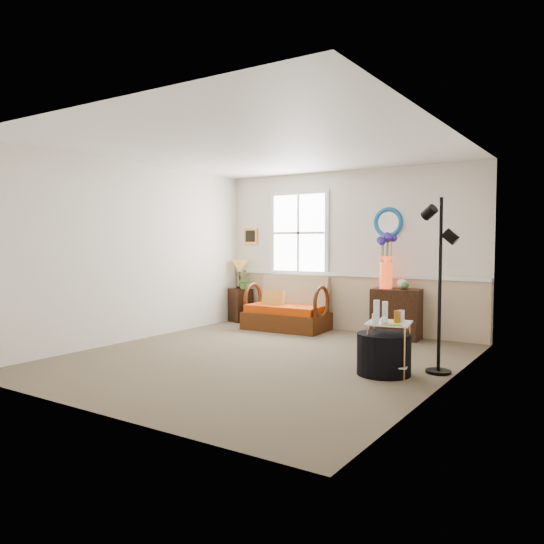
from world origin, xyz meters
The scene contains 19 objects.
floor centered at (0.00, 0.00, 0.00)m, with size 4.50×5.00×0.01m, color brown.
ceiling centered at (0.00, 0.00, 2.60)m, with size 4.50×5.00×0.01m, color white.
walls centered at (0.00, 0.00, 1.30)m, with size 4.51×5.01×2.60m.
wainscot centered at (0.00, 2.48, 0.45)m, with size 4.46×0.02×0.90m, color tan.
chair_rail centered at (0.00, 2.47, 0.92)m, with size 4.46×0.04×0.06m, color white.
window centered at (-0.90, 2.47, 1.60)m, with size 1.14×0.06×1.44m, color white, non-canonical shape.
picture centered at (-1.92, 2.48, 1.55)m, with size 0.28×0.03×0.28m, color #CB8932.
mirror centered at (0.70, 2.48, 1.75)m, with size 0.47×0.47×0.07m, color #14599A.
loveseat centered at (-0.86, 2.00, 0.44)m, with size 1.34×0.76×0.87m, color #4D2009, non-canonical shape.
throw_pillow centered at (-1.07, 1.93, 0.47)m, with size 0.37×0.09×0.37m, color orange, non-canonical shape.
lamp_stand centered at (-2.02, 2.30, 0.30)m, with size 0.34×0.34×0.60m, color #371A0B, non-canonical shape.
table_lamp centered at (-2.04, 2.31, 0.85)m, with size 0.28×0.28×0.51m, color #AD802E, non-canonical shape.
potted_plant centered at (-1.89, 2.28, 0.74)m, with size 0.33×0.36×0.28m, color #42712E.
cabinet centered at (0.94, 2.23, 0.37)m, with size 0.70×0.45×0.75m, color #371A0B, non-canonical shape.
flower_vase centered at (0.77, 2.22, 1.15)m, with size 0.24×0.24×0.81m, color #EC3E13, non-canonical shape.
side_table centered at (1.63, 0.10, 0.29)m, with size 0.46×0.46×0.58m, color #C6893F, non-canonical shape.
tabletop_items centered at (1.63, 0.08, 0.70)m, with size 0.38×0.38×0.23m, color silver, non-canonical shape.
floor_lamp centered at (2.07, 0.49, 0.97)m, with size 0.28×0.28×1.94m, color black, non-canonical shape.
ottoman centered at (1.58, 0.09, 0.23)m, with size 0.59×0.59×0.45m, color black.
Camera 1 is at (3.71, -5.38, 1.47)m, focal length 35.00 mm.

